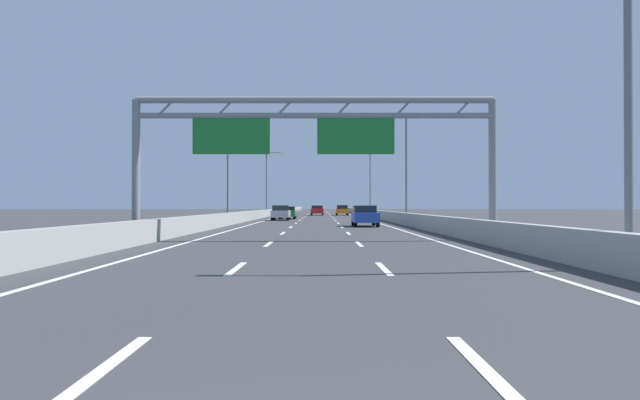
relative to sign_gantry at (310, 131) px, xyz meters
The scene contains 54 objects.
ground_plane 76.05m from the sign_gantry, 89.84° to the left, with size 260.00×260.00×0.00m, color #38383A.
lane_dash_left_0 21.21m from the sign_gantry, 94.40° to the right, with size 0.16×3.00×0.01m, color white.
lane_dash_left_1 12.65m from the sign_gantry, 97.78° to the right, with size 0.16×3.00×0.01m, color white.
lane_dash_left_2 5.69m from the sign_gantry, 121.37° to the right, with size 0.16×3.00×0.01m, color white.
lane_dash_left_3 8.16m from the sign_gantry, 103.92° to the left, with size 0.16×3.00×0.01m, color white.
lane_dash_left_4 16.21m from the sign_gantry, 95.88° to the left, with size 0.16×3.00×0.01m, color white.
lane_dash_left_5 24.92m from the sign_gantry, 93.72° to the left, with size 0.16×3.00×0.01m, color white.
lane_dash_left_6 33.78m from the sign_gantry, 92.72° to the left, with size 0.16×3.00×0.01m, color white.
lane_dash_left_7 42.70m from the sign_gantry, 92.14° to the left, with size 0.16×3.00×0.01m, color white.
lane_dash_left_8 51.65m from the sign_gantry, 91.77° to the left, with size 0.16×3.00×0.01m, color white.
lane_dash_left_9 60.61m from the sign_gantry, 91.50° to the left, with size 0.16×3.00×0.01m, color white.
lane_dash_left_10 69.58m from the sign_gantry, 91.31° to the left, with size 0.16×3.00×0.01m, color white.
lane_dash_left_11 78.56m from the sign_gantry, 91.16° to the left, with size 0.16×3.00×0.01m, color white.
lane_dash_left_12 87.55m from the sign_gantry, 91.04° to the left, with size 0.16×3.00×0.01m, color white.
lane_dash_left_13 96.53m from the sign_gantry, 90.94° to the left, with size 0.16×3.00×0.01m, color white.
lane_dash_left_14 105.52m from the sign_gantry, 90.86° to the left, with size 0.16×3.00×0.01m, color white.
lane_dash_left_15 114.51m from the sign_gantry, 90.79° to the left, with size 0.16×3.00×0.01m, color white.
lane_dash_left_16 123.50m from the sign_gantry, 90.74° to the left, with size 0.16×3.00×0.01m, color white.
lane_dash_left_17 132.50m from the sign_gantry, 90.69° to the left, with size 0.16×3.00×0.01m, color white.
lane_dash_right_0 21.25m from the sign_gantry, 84.42° to the right, with size 0.16×3.00×0.01m, color white.
lane_dash_right_1 12.72m from the sign_gantry, 80.15° to the right, with size 0.16×3.00×0.01m, color white.
lane_dash_right_2 5.82m from the sign_gantry, 52.24° to the right, with size 0.16×3.00×0.01m, color white.
lane_dash_right_3 8.25m from the sign_gantry, 72.53° to the left, with size 0.16×3.00×0.01m, color white.
lane_dash_right_4 16.26m from the sign_gantry, 82.55° to the left, with size 0.16×3.00×0.01m, color white.
lane_dash_right_5 24.95m from the sign_gantry, 85.28° to the left, with size 0.16×3.00×0.01m, color white.
lane_dash_right_6 33.80m from the sign_gantry, 86.55° to the left, with size 0.16×3.00×0.01m, color white.
lane_dash_right_7 42.72m from the sign_gantry, 87.28° to the left, with size 0.16×3.00×0.01m, color white.
lane_dash_right_8 51.66m from the sign_gantry, 87.76° to the left, with size 0.16×3.00×0.01m, color white.
lane_dash_right_9 60.62m from the sign_gantry, 88.09° to the left, with size 0.16×3.00×0.01m, color white.
lane_dash_right_10 69.59m from the sign_gantry, 88.34° to the left, with size 0.16×3.00×0.01m, color white.
lane_dash_right_11 78.57m from the sign_gantry, 88.53° to the left, with size 0.16×3.00×0.01m, color white.
lane_dash_right_12 87.55m from the sign_gantry, 88.68° to the left, with size 0.16×3.00×0.01m, color white.
lane_dash_right_13 96.54m from the sign_gantry, 88.80° to the left, with size 0.16×3.00×0.01m, color white.
lane_dash_right_14 105.53m from the sign_gantry, 88.91° to the left, with size 0.16×3.00×0.01m, color white.
lane_dash_right_15 114.52m from the sign_gantry, 88.99° to the left, with size 0.16×3.00×0.01m, color white.
lane_dash_right_16 123.51m from the sign_gantry, 89.06° to the left, with size 0.16×3.00×0.01m, color white.
lane_dash_right_17 132.50m from the sign_gantry, 89.13° to the left, with size 0.16×3.00×0.01m, color white.
edge_line_left 64.28m from the sign_gantry, 94.51° to the left, with size 0.16×176.00×0.01m, color white.
edge_line_right 64.31m from the sign_gantry, 85.11° to the left, with size 0.16×176.00×0.01m, color white.
barrier_left 86.27m from the sign_gantry, 94.45° to the left, with size 0.45×220.00×0.95m.
barrier_right 86.30m from the sign_gantry, 85.27° to the left, with size 0.45×220.00×0.95m.
sign_gantry is the anchor object (origin of this frame).
streetlamp_left_near 13.83m from the sign_gantry, 121.65° to the right, with size 2.58×0.28×9.50m.
streetlamp_right_near 14.06m from the sign_gantry, 56.86° to the right, with size 2.58×0.28×9.50m.
streetlamp_left_mid 26.00m from the sign_gantry, 106.20° to the left, with size 2.58×0.28×9.50m.
streetlamp_right_mid 26.12m from the sign_gantry, 72.90° to the left, with size 2.58×0.28×9.50m.
streetlamp_left_far 62.11m from the sign_gantry, 96.71° to the left, with size 2.58×0.28×9.50m.
streetlamp_right_far 62.16m from the sign_gantry, 82.90° to the left, with size 2.58×0.28×9.50m.
orange_car 63.60m from the sign_gantry, 86.57° to the left, with size 1.83×4.10×1.54m.
yellow_car 88.00m from the sign_gantry, 90.00° to the left, with size 1.70×4.67×1.46m.
red_car 63.23m from the sign_gantry, 89.97° to the left, with size 1.87×4.57×1.49m.
silver_car 34.60m from the sign_gantry, 95.91° to the left, with size 1.77×4.17×1.53m.
green_car 40.86m from the sign_gantry, 94.49° to the left, with size 1.82×4.70×1.39m.
blue_car 17.90m from the sign_gantry, 77.64° to the left, with size 1.78×4.27×1.52m.
Camera 1 is at (0.25, -1.93, 1.55)m, focal length 33.25 mm.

